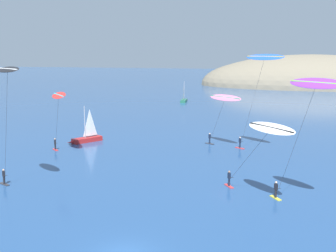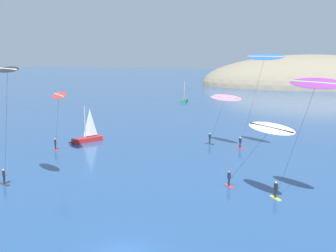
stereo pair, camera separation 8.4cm
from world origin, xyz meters
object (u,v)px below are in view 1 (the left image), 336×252
Objects in this scene: kitesurfer_blue at (263,63)px; kitesurfer_black at (7,81)px; sailboat_near at (85,138)px; sailboat_far at (184,100)px; kitesurfer_purple at (313,92)px; kitesurfer_pink at (224,101)px; kitesurfer_white at (268,132)px; kitesurfer_red at (58,100)px.

kitesurfer_blue is 32.64m from kitesurfer_black.
sailboat_near is 54.65m from sailboat_far.
sailboat_near is at bearing 145.24° from kitesurfer_purple.
sailboat_far is 0.76× the size of kitesurfer_pink.
kitesurfer_purple is at bearing -66.78° from kitesurfer_pink.
kitesurfer_white is 23.05m from kitesurfer_pink.
sailboat_near is 10.63m from kitesurfer_red.
kitesurfer_purple is (26.12, -76.06, 9.97)m from sailboat_far.
kitesurfer_purple is at bearing -23.55° from kitesurfer_red.
sailboat_far is at bearing 84.66° from sailboat_near.
kitesurfer_black reaches higher than sailboat_far.
sailboat_far is 0.76× the size of kitesurfer_white.
sailboat_near is at bearing 89.70° from kitesurfer_red.
kitesurfer_pink is 8.10m from kitesurfer_blue.
sailboat_near is 0.73× the size of kitesurfer_white.
kitesurfer_purple is 21.09m from kitesurfer_blue.
sailboat_far is 55.83m from kitesurfer_pink.
kitesurfer_blue reaches higher than kitesurfer_white.
sailboat_far is (5.09, 54.41, 0.00)m from sailboat_near.
kitesurfer_pink is at bearing 52.32° from kitesurfer_black.
kitesurfer_purple reaches higher than kitesurfer_pink.
kitesurfer_purple is at bearing -71.05° from sailboat_far.
kitesurfer_black is (-2.59, -77.44, 10.58)m from sailboat_far.
kitesurfer_purple reaches higher than sailboat_far.
kitesurfer_blue reaches higher than sailboat_near.
kitesurfer_red is at bearing -156.27° from kitesurfer_pink.
kitesurfer_blue reaches higher than kitesurfer_red.
kitesurfer_white is (27.54, -20.84, 6.13)m from sailboat_near.
kitesurfer_purple is 28.75m from kitesurfer_black.
sailboat_near is 35.07m from kitesurfer_white.
kitesurfer_white is (22.45, -75.25, 6.13)m from sailboat_far.
sailboat_far is 60.75m from kitesurfer_blue.
kitesurfer_black is at bearing -91.92° from sailboat_far.
kitesurfer_red is at bearing -165.52° from kitesurfer_blue.
kitesurfer_blue is (-0.86, 19.70, 5.68)m from kitesurfer_white.
kitesurfer_white is 20.52m from kitesurfer_blue.
kitesurfer_red is (-5.13, -62.44, 6.95)m from sailboat_far.
kitesurfer_black is (2.53, -15.00, 3.63)m from kitesurfer_red.
kitesurfer_red is 30.41m from kitesurfer_white.
kitesurfer_black reaches higher than kitesurfer_white.
kitesurfer_red is 0.68× the size of kitesurfer_black.
kitesurfer_blue is at bearing -68.76° from sailboat_far.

